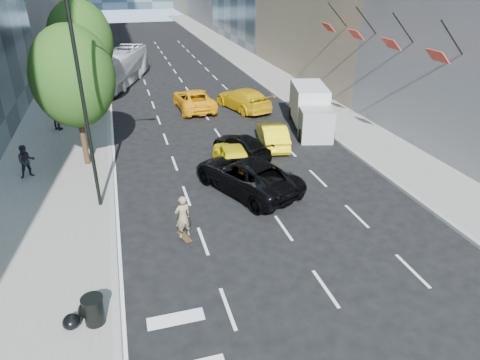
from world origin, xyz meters
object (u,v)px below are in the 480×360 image
object	(u,v)px
black_sedan_mercedes	(241,146)
city_bus	(119,67)
box_truck	(310,109)
trash_can	(94,311)
black_sedan_lincoln	(246,174)
skateboarder	(183,219)

from	to	relation	value
black_sedan_mercedes	city_bus	distance (m)	20.86
box_truck	trash_can	bearing A→B (deg)	-118.57
black_sedan_lincoln	trash_can	distance (m)	10.27
skateboarder	black_sedan_mercedes	xyz separation A→B (m)	(4.65, 7.64, -0.29)
black_sedan_lincoln	city_bus	size ratio (longest dim) A/B	0.53
black_sedan_lincoln	box_truck	xyz separation A→B (m)	(6.77, 7.43, 0.59)
black_sedan_mercedes	city_bus	bearing A→B (deg)	-91.20
black_sedan_lincoln	trash_can	bearing A→B (deg)	21.91
skateboarder	trash_can	distance (m)	5.23
box_truck	skateboarder	bearing A→B (deg)	-119.38
skateboarder	trash_can	xyz separation A→B (m)	(-3.40, -3.96, -0.32)
skateboarder	city_bus	xyz separation A→B (m)	(-1.51, 27.55, 0.64)
box_truck	trash_can	size ratio (longest dim) A/B	6.79
city_bus	box_truck	bearing A→B (deg)	-34.80
trash_can	box_truck	bearing A→B (deg)	46.96
black_sedan_mercedes	box_truck	size ratio (longest dim) A/B	0.70
black_sedan_lincoln	black_sedan_mercedes	world-z (taller)	black_sedan_lincoln
black_sedan_mercedes	box_truck	xyz separation A→B (m)	(5.82, 3.26, 0.79)
box_truck	trash_can	xyz separation A→B (m)	(-13.87, -14.85, -0.82)
skateboarder	city_bus	distance (m)	27.59
black_sedan_mercedes	trash_can	xyz separation A→B (m)	(-8.05, -11.59, -0.03)
black_sedan_lincoln	box_truck	size ratio (longest dim) A/B	0.97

